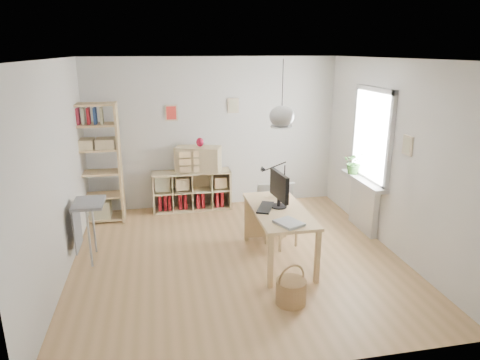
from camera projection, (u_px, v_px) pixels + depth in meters
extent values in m
plane|color=tan|center=(237.00, 258.00, 6.02)|extent=(4.50, 4.50, 0.00)
plane|color=silver|center=(214.00, 134.00, 7.74)|extent=(4.50, 0.00, 4.50)
plane|color=silver|center=(287.00, 235.00, 3.52)|extent=(4.50, 0.00, 4.50)
plane|color=silver|center=(56.00, 174.00, 5.22)|extent=(0.00, 4.50, 4.50)
plane|color=silver|center=(393.00, 157.00, 6.04)|extent=(0.00, 4.50, 4.50)
plane|color=silver|center=(237.00, 59.00, 5.23)|extent=(4.50, 4.50, 0.00)
cylinder|color=black|center=(283.00, 87.00, 5.29)|extent=(0.01, 0.01, 0.68)
ellipsoid|color=silver|center=(282.00, 116.00, 5.40)|extent=(0.32, 0.32, 0.27)
cube|color=white|center=(373.00, 135.00, 6.54)|extent=(0.03, 1.00, 1.30)
cube|color=silver|center=(390.00, 143.00, 6.03)|extent=(0.06, 0.08, 1.46)
cube|color=silver|center=(356.00, 129.00, 7.04)|extent=(0.06, 0.08, 1.46)
cube|color=silver|center=(376.00, 90.00, 6.34)|extent=(0.06, 1.16, 0.08)
cube|color=silver|center=(367.00, 179.00, 6.74)|extent=(0.06, 1.16, 0.08)
cube|color=silver|center=(364.00, 206.00, 6.87)|extent=(0.10, 0.80, 0.80)
cube|color=silver|center=(363.00, 181.00, 6.74)|extent=(0.22, 1.20, 0.06)
cube|color=#E0B481|center=(279.00, 210.00, 5.77)|extent=(0.70, 1.50, 0.04)
cube|color=#E0B481|center=(270.00, 261.00, 5.17)|extent=(0.06, 0.06, 0.71)
cube|color=#E0B481|center=(247.00, 218.00, 6.48)|extent=(0.06, 0.06, 0.71)
cube|color=#E0B481|center=(317.00, 257.00, 5.28)|extent=(0.06, 0.06, 0.71)
cube|color=#E0B481|center=(285.00, 216.00, 6.59)|extent=(0.06, 0.06, 0.71)
cube|color=beige|center=(193.00, 208.00, 7.85)|extent=(1.40, 0.38, 0.03)
cube|color=beige|center=(191.00, 172.00, 7.65)|extent=(1.40, 0.38, 0.03)
cube|color=beige|center=(154.00, 193.00, 7.62)|extent=(0.03, 0.38, 0.72)
cube|color=beige|center=(229.00, 188.00, 7.88)|extent=(0.03, 0.38, 0.72)
cube|color=beige|center=(191.00, 188.00, 7.92)|extent=(1.40, 0.02, 0.72)
cube|color=maroon|center=(160.00, 201.00, 7.71)|extent=(0.06, 0.26, 0.30)
cube|color=maroon|center=(165.00, 201.00, 7.73)|extent=(0.05, 0.26, 0.30)
cube|color=maroon|center=(170.00, 200.00, 7.74)|extent=(0.05, 0.26, 0.30)
cube|color=maroon|center=(180.00, 200.00, 7.78)|extent=(0.05, 0.26, 0.30)
cube|color=maroon|center=(185.00, 199.00, 7.80)|extent=(0.05, 0.26, 0.30)
cube|color=maroon|center=(198.00, 199.00, 7.84)|extent=(0.06, 0.26, 0.30)
cube|color=maroon|center=(202.00, 198.00, 7.85)|extent=(0.06, 0.26, 0.30)
cube|color=maroon|center=(217.00, 197.00, 7.90)|extent=(0.06, 0.26, 0.30)
cube|color=maroon|center=(221.00, 197.00, 7.92)|extent=(0.05, 0.26, 0.30)
cube|color=#E0B481|center=(72.00, 165.00, 6.98)|extent=(0.04, 0.38, 2.00)
cube|color=#E0B481|center=(120.00, 163.00, 7.12)|extent=(0.04, 0.38, 2.00)
cube|color=#E0B481|center=(102.00, 218.00, 7.33)|extent=(0.76, 0.38, 0.03)
cube|color=#E0B481|center=(99.00, 196.00, 7.21)|extent=(0.76, 0.38, 0.03)
cube|color=#E0B481|center=(97.00, 173.00, 7.09)|extent=(0.76, 0.38, 0.03)
cube|color=#E0B481|center=(95.00, 149.00, 6.98)|extent=(0.76, 0.38, 0.03)
cube|color=#E0B481|center=(92.00, 125.00, 6.86)|extent=(0.76, 0.38, 0.03)
cube|color=#E0B481|center=(90.00, 104.00, 6.76)|extent=(0.76, 0.38, 0.03)
cube|color=navy|center=(73.00, 116.00, 6.77)|extent=(0.04, 0.18, 0.26)
cube|color=maroon|center=(78.00, 116.00, 6.78)|extent=(0.04, 0.18, 0.26)
cube|color=#BEB991|center=(83.00, 116.00, 6.79)|extent=(0.04, 0.18, 0.26)
cube|color=maroon|center=(89.00, 116.00, 6.81)|extent=(0.04, 0.18, 0.26)
cube|color=navy|center=(95.00, 116.00, 6.83)|extent=(0.04, 0.18, 0.26)
cube|color=#BEB991|center=(102.00, 116.00, 6.85)|extent=(0.04, 0.18, 0.26)
cube|color=gray|center=(88.00, 203.00, 5.75)|extent=(0.40, 0.55, 0.04)
cylinder|color=silver|center=(89.00, 238.00, 5.66)|extent=(0.03, 0.03, 0.82)
cylinder|color=silver|center=(94.00, 226.00, 6.08)|extent=(0.03, 0.03, 0.82)
cube|color=gray|center=(77.00, 227.00, 5.81)|extent=(0.02, 0.50, 0.62)
cube|color=gray|center=(282.00, 221.00, 6.29)|extent=(0.49, 0.49, 0.05)
cube|color=#E0B481|center=(280.00, 240.00, 6.15)|extent=(0.04, 0.04, 0.37)
cube|color=#E0B481|center=(266.00, 233.00, 6.39)|extent=(0.04, 0.04, 0.37)
cube|color=#E0B481|center=(296.00, 235.00, 6.32)|extent=(0.04, 0.04, 0.37)
cube|color=#E0B481|center=(282.00, 228.00, 6.57)|extent=(0.04, 0.04, 0.37)
cube|color=#E0B481|center=(275.00, 205.00, 6.37)|extent=(0.35, 0.18, 0.33)
cylinder|color=#A8814C|center=(291.00, 292.00, 4.91)|extent=(0.35, 0.35, 0.29)
torus|color=#A8814C|center=(291.00, 279.00, 4.86)|extent=(0.35, 0.13, 0.36)
cube|color=silver|center=(280.00, 227.00, 7.05)|extent=(0.65, 0.47, 0.02)
cube|color=silver|center=(262.00, 219.00, 6.97)|extent=(0.04, 0.44, 0.33)
cube|color=silver|center=(298.00, 217.00, 7.05)|extent=(0.04, 0.44, 0.33)
cube|color=silver|center=(283.00, 223.00, 6.81)|extent=(0.63, 0.05, 0.33)
cube|color=silver|center=(277.00, 213.00, 7.20)|extent=(0.63, 0.05, 0.33)
cube|color=silver|center=(275.00, 193.00, 7.29)|extent=(0.64, 0.24, 0.41)
sphere|color=gold|center=(272.00, 216.00, 6.90)|extent=(0.14, 0.14, 0.14)
sphere|color=blue|center=(286.00, 212.00, 7.05)|extent=(0.14, 0.14, 0.14)
sphere|color=#D4591A|center=(279.00, 214.00, 6.96)|extent=(0.14, 0.14, 0.14)
sphere|color=#31883D|center=(292.00, 215.00, 6.93)|extent=(0.14, 0.14, 0.14)
cylinder|color=black|center=(279.00, 206.00, 5.83)|extent=(0.22, 0.22, 0.02)
cylinder|color=black|center=(279.00, 202.00, 5.81)|extent=(0.05, 0.05, 0.10)
cube|color=black|center=(279.00, 186.00, 5.74)|extent=(0.11, 0.56, 0.37)
cube|color=black|center=(265.00, 207.00, 5.78)|extent=(0.34, 0.48, 0.02)
cylinder|color=black|center=(284.00, 191.00, 6.44)|extent=(0.06, 0.06, 0.04)
cylinder|color=black|center=(284.00, 178.00, 6.38)|extent=(0.02, 0.02, 0.40)
cone|color=black|center=(264.00, 169.00, 6.18)|extent=(0.10, 0.07, 0.09)
sphere|color=#520B15|center=(281.00, 191.00, 6.23)|extent=(0.16, 0.16, 0.16)
cube|color=silver|center=(289.00, 223.00, 5.25)|extent=(0.37, 0.41, 0.03)
cube|color=beige|center=(198.00, 159.00, 7.60)|extent=(0.86, 0.60, 0.45)
ellipsoid|color=maroon|center=(200.00, 142.00, 7.52)|extent=(0.13, 0.13, 0.16)
imported|color=#2B5821|center=(354.00, 162.00, 6.96)|extent=(0.43, 0.41, 0.38)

